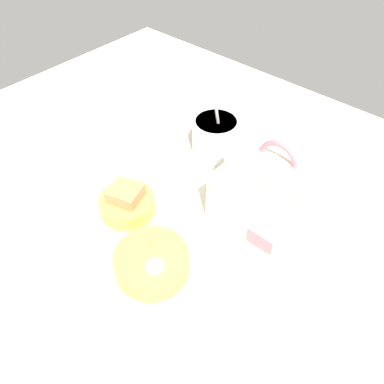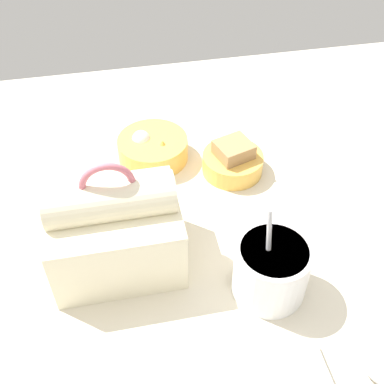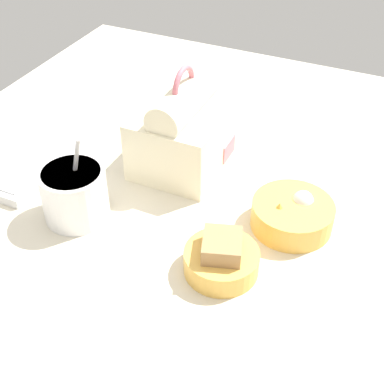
{
  "view_description": "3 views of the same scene",
  "coord_description": "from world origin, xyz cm",
  "px_view_note": "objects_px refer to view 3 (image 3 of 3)",
  "views": [
    {
      "loc": [
        38.98,
        -43.17,
        61.12
      ],
      "look_at": [
        4.43,
        -3.76,
        7.0
      ],
      "focal_mm": 35.0,
      "sensor_mm": 36.0,
      "label": 1
    },
    {
      "loc": [
        15.77,
        52.55,
        62.99
      ],
      "look_at": [
        4.43,
        -3.76,
        7.0
      ],
      "focal_mm": 45.0,
      "sensor_mm": 36.0,
      "label": 2
    },
    {
      "loc": [
        -57.53,
        -32.14,
        62.22
      ],
      "look_at": [
        4.43,
        -3.76,
        7.0
      ],
      "focal_mm": 50.0,
      "sensor_mm": 36.0,
      "label": 3
    }
  ],
  "objects_px": {
    "keyboard": "(41,148)",
    "bento_bowl_snacks": "(292,214)",
    "bento_bowl_sandwich": "(221,259)",
    "lunch_bag": "(184,130)",
    "soup_cup": "(74,193)"
  },
  "relations": [
    {
      "from": "keyboard",
      "to": "bento_bowl_snacks",
      "type": "xyz_separation_m",
      "value": [
        -0.0,
        -0.51,
        0.01
      ]
    },
    {
      "from": "bento_bowl_sandwich",
      "to": "bento_bowl_snacks",
      "type": "bearing_deg",
      "value": -25.43
    },
    {
      "from": "lunch_bag",
      "to": "bento_bowl_snacks",
      "type": "bearing_deg",
      "value": -110.43
    },
    {
      "from": "bento_bowl_sandwich",
      "to": "bento_bowl_snacks",
      "type": "distance_m",
      "value": 0.16
    },
    {
      "from": "lunch_bag",
      "to": "keyboard",
      "type": "bearing_deg",
      "value": 107.72
    },
    {
      "from": "keyboard",
      "to": "lunch_bag",
      "type": "bearing_deg",
      "value": -72.28
    },
    {
      "from": "soup_cup",
      "to": "bento_bowl_snacks",
      "type": "distance_m",
      "value": 0.36
    },
    {
      "from": "soup_cup",
      "to": "bento_bowl_snacks",
      "type": "height_order",
      "value": "soup_cup"
    },
    {
      "from": "lunch_bag",
      "to": "soup_cup",
      "type": "height_order",
      "value": "lunch_bag"
    },
    {
      "from": "soup_cup",
      "to": "lunch_bag",
      "type": "bearing_deg",
      "value": -25.01
    },
    {
      "from": "soup_cup",
      "to": "bento_bowl_sandwich",
      "type": "distance_m",
      "value": 0.27
    },
    {
      "from": "bento_bowl_sandwich",
      "to": "bento_bowl_snacks",
      "type": "xyz_separation_m",
      "value": [
        0.14,
        -0.07,
        -0.0
      ]
    },
    {
      "from": "lunch_bag",
      "to": "soup_cup",
      "type": "bearing_deg",
      "value": 154.99
    },
    {
      "from": "keyboard",
      "to": "bento_bowl_sandwich",
      "type": "bearing_deg",
      "value": -108.0
    },
    {
      "from": "keyboard",
      "to": "soup_cup",
      "type": "distance_m",
      "value": 0.22
    }
  ]
}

